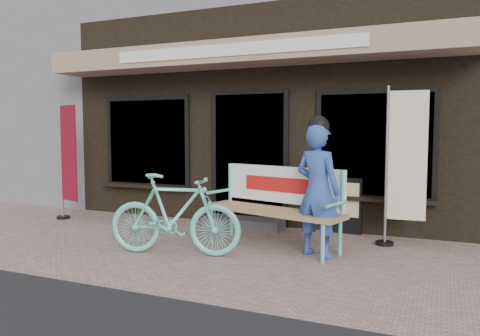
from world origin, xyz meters
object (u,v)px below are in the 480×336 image
at_px(person, 318,188).
at_px(nobori_red, 68,159).
at_px(nobori_cream, 404,164).
at_px(menu_stand, 348,205).
at_px(bench, 276,200).
at_px(bicycle, 175,214).

relative_size(person, nobori_red, 0.85).
bearing_deg(person, nobori_cream, 63.89).
distance_m(nobori_red, menu_stand, 4.77).
distance_m(bench, nobori_cream, 1.76).
xyz_separation_m(bicycle, nobori_red, (-2.88, 1.21, 0.55)).
bearing_deg(menu_stand, nobori_cream, -28.21).
bearing_deg(nobori_red, nobori_cream, 20.81).
bearing_deg(nobori_red, person, 9.96).
bearing_deg(nobori_cream, person, -138.42).
bearing_deg(nobori_cream, menu_stand, 144.76).
distance_m(person, menu_stand, 1.50).
distance_m(person, nobori_red, 4.58).
bearing_deg(person, bench, 177.11).
relative_size(person, bicycle, 1.02).
height_order(bicycle, nobori_red, nobori_red).
height_order(bench, bicycle, bench).
bearing_deg(menu_stand, nobori_red, -165.51).
xyz_separation_m(bench, nobori_red, (-3.92, 0.31, 0.43)).
height_order(person, nobori_red, nobori_red).
xyz_separation_m(nobori_cream, menu_stand, (-0.82, 0.51, -0.68)).
bearing_deg(bench, menu_stand, 73.73).
bearing_deg(menu_stand, bicycle, -126.33).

